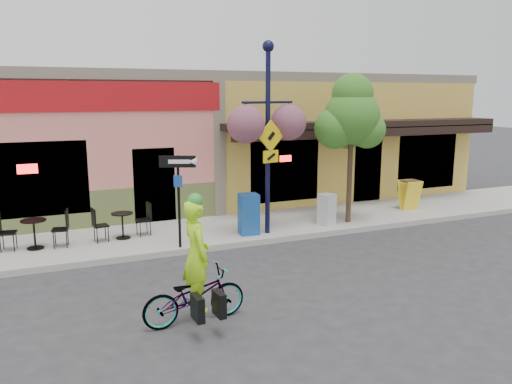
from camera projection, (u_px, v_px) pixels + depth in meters
ground at (302, 246)px, 12.72m from camera, size 90.00×90.00×0.00m
sidewalk at (269, 225)px, 14.51m from camera, size 24.00×3.00×0.15m
curb at (292, 238)px, 13.20m from camera, size 24.00×0.12×0.15m
building at (209, 136)px, 19.05m from camera, size 18.20×8.20×4.50m
bicycle at (194, 296)px, 8.38m from camera, size 1.82×0.73×0.94m
cyclist_rider at (197, 269)px, 8.31m from camera, size 0.49×0.71×1.87m
lamp_post at (268, 140)px, 12.92m from camera, size 1.70×0.98×5.00m
one_way_sign at (179, 202)px, 11.93m from camera, size 0.87×0.50×2.25m
cafe_set_left at (34, 230)px, 11.92m from camera, size 1.66×1.01×0.94m
cafe_set_right at (122, 222)px, 12.80m from camera, size 1.56×0.94×0.88m
newspaper_box_blue at (249, 214)px, 13.17m from camera, size 0.52×0.47×1.09m
newspaper_box_grey at (327, 209)px, 14.17m from camera, size 0.53×0.51×0.89m
street_tree at (351, 148)px, 14.15m from camera, size 1.71×1.71×4.30m
sandwich_board at (413, 196)px, 15.90m from camera, size 0.59×0.44×0.96m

